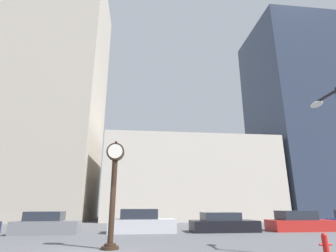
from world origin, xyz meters
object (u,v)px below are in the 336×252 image
car_grey (46,224)px  fire_hydrant_near (325,243)px  car_red (299,222)px  street_clock (114,185)px  car_silver (141,223)px  car_black (223,224)px

car_grey → fire_hydrant_near: car_grey is taller
car_red → street_clock: bearing=-151.9°
car_silver → car_red: bearing=0.1°
car_black → car_red: 5.44m
car_red → fire_hydrant_near: bearing=-117.1°
car_grey → car_black: car_grey is taller
car_grey → car_black: 11.33m
car_black → car_silver: bearing=179.6°
car_grey → fire_hydrant_near: size_ratio=5.46×
car_black → car_red: (5.44, 0.01, 0.03)m
car_silver → car_black: bearing=0.2°
street_clock → car_silver: size_ratio=1.04×
street_clock → car_black: street_clock is taller
car_grey → car_silver: bearing=-1.7°
street_clock → fire_hydrant_near: (7.86, -2.04, -2.15)m
street_clock → car_red: bearing=28.1°
street_clock → car_red: (12.24, 6.54, -1.96)m
car_grey → car_silver: size_ratio=0.92×
street_clock → car_grey: (-4.53, 6.42, -1.96)m
street_clock → fire_hydrant_near: size_ratio=6.14×
car_silver → fire_hydrant_near: (6.52, -8.55, -0.24)m
car_grey → car_silver: 5.87m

